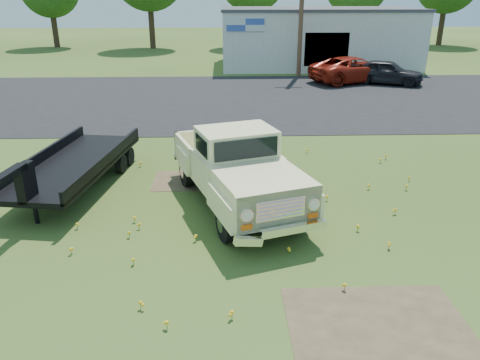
% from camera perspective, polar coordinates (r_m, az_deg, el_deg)
% --- Properties ---
extents(ground, '(140.00, 140.00, 0.00)m').
position_cam_1_polar(ground, '(10.68, 3.71, -6.95)').
color(ground, '#384C18').
rests_on(ground, ground).
extents(asphalt_lot, '(90.00, 14.00, 0.02)m').
position_cam_1_polar(asphalt_lot, '(24.87, 0.34, 9.90)').
color(asphalt_lot, black).
rests_on(asphalt_lot, ground).
extents(dirt_patch_a, '(3.00, 2.00, 0.01)m').
position_cam_1_polar(dirt_patch_a, '(8.52, 16.30, -16.27)').
color(dirt_patch_a, '#4F3D2A').
rests_on(dirt_patch_a, ground).
extents(dirt_patch_b, '(2.20, 1.60, 0.01)m').
position_cam_1_polar(dirt_patch_b, '(13.84, -5.97, -0.09)').
color(dirt_patch_b, '#4F3D2A').
rests_on(dirt_patch_b, ground).
extents(commercial_building, '(14.20, 8.20, 4.15)m').
position_cam_1_polar(commercial_building, '(37.10, 9.25, 16.85)').
color(commercial_building, '#B9B8B4').
rests_on(commercial_building, ground).
extents(utility_pole_mid, '(1.60, 0.30, 9.00)m').
position_cam_1_polar(utility_pole_mid, '(31.72, 7.53, 20.68)').
color(utility_pole_mid, '#472F21').
rests_on(utility_pole_mid, ground).
extents(vintage_pickup_truck, '(3.87, 6.05, 2.05)m').
position_cam_1_polar(vintage_pickup_truck, '(11.85, -0.43, 1.54)').
color(vintage_pickup_truck, beige).
rests_on(vintage_pickup_truck, ground).
extents(flatbed_trailer, '(2.81, 6.15, 1.62)m').
position_cam_1_polar(flatbed_trailer, '(13.81, -19.58, 2.27)').
color(flatbed_trailer, black).
rests_on(flatbed_trailer, ground).
extents(red_pickup, '(6.06, 4.37, 1.53)m').
position_cam_1_polar(red_pickup, '(30.31, 13.73, 12.93)').
color(red_pickup, maroon).
rests_on(red_pickup, ground).
extents(dark_sedan, '(4.57, 3.30, 1.45)m').
position_cam_1_polar(dark_sedan, '(30.16, 17.42, 12.44)').
color(dark_sedan, black).
rests_on(dark_sedan, ground).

